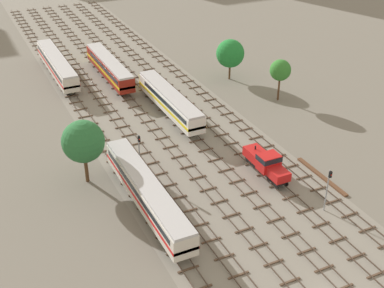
% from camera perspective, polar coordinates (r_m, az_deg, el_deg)
% --- Properties ---
extents(ground_plane, '(480.00, 480.00, 0.00)m').
position_cam_1_polar(ground_plane, '(94.39, -6.45, 5.81)').
color(ground_plane, slate).
extents(ballast_bed, '(25.17, 176.00, 0.01)m').
position_cam_1_polar(ballast_bed, '(94.38, -6.45, 5.81)').
color(ballast_bed, gray).
rests_on(ballast_bed, ground).
extents(track_far_left, '(2.40, 126.00, 0.29)m').
position_cam_1_polar(track_far_left, '(92.68, -12.84, 4.86)').
color(track_far_left, '#47382D').
rests_on(track_far_left, ground).
extents(track_left, '(2.40, 126.00, 0.29)m').
position_cam_1_polar(track_left, '(93.55, -10.33, 5.37)').
color(track_left, '#47382D').
rests_on(track_left, ground).
extents(track_centre_left, '(2.40, 126.00, 0.29)m').
position_cam_1_polar(track_centre_left, '(94.61, -7.87, 5.86)').
color(track_centre_left, '#47382D').
rests_on(track_centre_left, ground).
extents(track_centre, '(2.40, 126.00, 0.29)m').
position_cam_1_polar(track_centre, '(95.84, -5.46, 6.33)').
color(track_centre, '#47382D').
rests_on(track_centre, ground).
extents(track_centre_right, '(2.40, 126.00, 0.29)m').
position_cam_1_polar(track_centre_right, '(97.23, -3.12, 6.78)').
color(track_centre_right, '#47382D').
rests_on(track_centre_right, ground).
extents(track_right, '(2.40, 126.00, 0.29)m').
position_cam_1_polar(track_right, '(98.79, -0.84, 7.20)').
color(track_right, '#47382D').
rests_on(track_right, ground).
extents(passenger_coach_far_left_nearest, '(2.96, 22.00, 3.80)m').
position_cam_1_polar(passenger_coach_far_left_nearest, '(61.77, -4.94, -5.26)').
color(passenger_coach_far_left_nearest, beige).
rests_on(passenger_coach_far_left_nearest, ground).
extents(shunter_loco_centre_right_near, '(2.74, 8.46, 3.10)m').
position_cam_1_polar(shunter_loco_centre_right_near, '(68.97, 8.18, -2.00)').
color(shunter_loco_centre_right_near, red).
rests_on(shunter_loco_centre_right_near, ground).
extents(diesel_railcar_centre_mid, '(2.96, 20.50, 3.80)m').
position_cam_1_polar(diesel_railcar_centre_mid, '(84.01, -2.44, 4.81)').
color(diesel_railcar_centre_mid, white).
rests_on(diesel_railcar_centre_mid, ground).
extents(diesel_railcar_centre_left_midfar, '(2.96, 20.50, 3.80)m').
position_cam_1_polar(diesel_railcar_centre_left_midfar, '(98.76, -9.05, 8.36)').
color(diesel_railcar_centre_left_midfar, maroon).
rests_on(diesel_railcar_centre_left_midfar, ground).
extents(passenger_coach_far_left_far, '(2.96, 22.00, 3.80)m').
position_cam_1_polar(passenger_coach_far_left_far, '(102.02, -14.58, 8.48)').
color(passenger_coach_far_left_far, beige).
rests_on(passenger_coach_far_left_far, ground).
extents(signal_post_nearest, '(0.28, 0.47, 5.72)m').
position_cam_1_polar(signal_post_nearest, '(62.92, 14.67, -4.42)').
color(signal_post_nearest, gray).
rests_on(signal_post_nearest, ground).
extents(signal_post_near, '(0.28, 0.47, 5.78)m').
position_cam_1_polar(signal_post_near, '(68.25, -5.79, -0.60)').
color(signal_post_near, gray).
rests_on(signal_post_near, ground).
extents(lineside_tree_0, '(5.22, 5.22, 7.65)m').
position_cam_1_polar(lineside_tree_0, '(97.35, 4.21, 9.86)').
color(lineside_tree_0, '#4C331E').
rests_on(lineside_tree_0, ground).
extents(lineside_tree_1, '(3.62, 3.62, 7.29)m').
position_cam_1_polar(lineside_tree_1, '(89.41, 9.65, 7.97)').
color(lineside_tree_1, '#4C331E').
rests_on(lineside_tree_1, ground).
extents(lineside_tree_2, '(5.45, 5.45, 8.69)m').
position_cam_1_polar(lineside_tree_2, '(66.46, -11.85, 0.27)').
color(lineside_tree_2, '#4C331E').
rests_on(lineside_tree_2, ground).
extents(spare_rail_bundle, '(0.60, 10.00, 0.24)m').
position_cam_1_polar(spare_rail_bundle, '(71.01, 14.01, -3.45)').
color(spare_rail_bundle, brown).
rests_on(spare_rail_bundle, ground).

